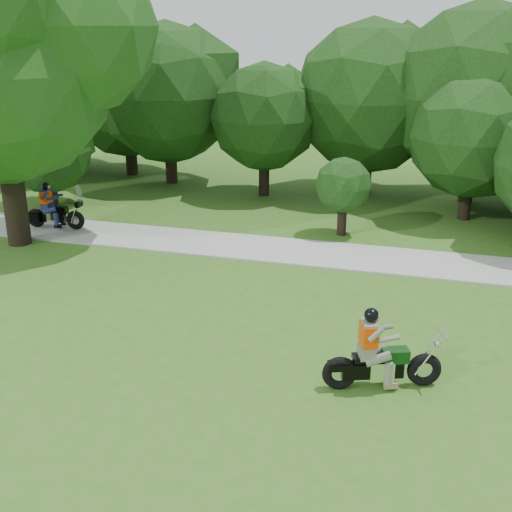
# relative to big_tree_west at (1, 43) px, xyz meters

# --- Properties ---
(ground) EXTENTS (100.00, 100.00, 0.00)m
(ground) POSITION_rel_big_tree_west_xyz_m (10.54, -6.85, -5.76)
(ground) COLOR #36641C
(ground) RESTS_ON ground
(walkway) EXTENTS (60.00, 2.20, 0.06)m
(walkway) POSITION_rel_big_tree_west_xyz_m (10.54, 1.15, -5.73)
(walkway) COLOR #9C9C96
(walkway) RESTS_ON ground
(tree_line) EXTENTS (39.60, 12.02, 7.52)m
(tree_line) POSITION_rel_big_tree_west_xyz_m (13.60, 7.81, -2.06)
(tree_line) COLOR black
(tree_line) RESTS_ON ground
(big_tree_west) EXTENTS (8.64, 6.56, 9.96)m
(big_tree_west) POSITION_rel_big_tree_west_xyz_m (0.00, 0.00, 0.00)
(big_tree_west) COLOR black
(big_tree_west) RESTS_ON ground
(chopper_motorcycle) EXTENTS (2.14, 1.12, 1.57)m
(chopper_motorcycle) POSITION_rel_big_tree_west_xyz_m (11.27, -5.65, -5.18)
(chopper_motorcycle) COLOR black
(chopper_motorcycle) RESTS_ON ground
(touring_motorcycle) EXTENTS (1.98, 0.69, 1.51)m
(touring_motorcycle) POSITION_rel_big_tree_west_xyz_m (0.22, 1.14, -5.15)
(touring_motorcycle) COLOR black
(touring_motorcycle) RESTS_ON walkway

